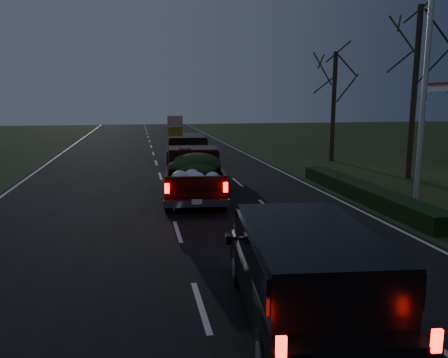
{
  "coord_description": "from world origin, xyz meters",
  "views": [
    {
      "loc": [
        -1.09,
        -12.86,
        3.99
      ],
      "look_at": [
        1.77,
        1.61,
        1.3
      ],
      "focal_mm": 35.0,
      "sensor_mm": 36.0,
      "label": 1
    }
  ],
  "objects": [
    {
      "name": "bare_tree_mid",
      "position": [
        12.5,
        7.0,
        6.35
      ],
      "size": [
        3.6,
        3.6,
        8.5
      ],
      "color": "black",
      "rests_on": "ground"
    },
    {
      "name": "road_asphalt",
      "position": [
        0.0,
        0.0,
        0.01
      ],
      "size": [
        14.0,
        120.0,
        0.02
      ],
      "primitive_type": "cube",
      "color": "black",
      "rests_on": "ground"
    },
    {
      "name": "light_pole",
      "position": [
        9.5,
        2.0,
        5.48
      ],
      "size": [
        0.5,
        0.9,
        9.16
      ],
      "color": "silver",
      "rests_on": "ground"
    },
    {
      "name": "bare_tree_far",
      "position": [
        11.5,
        14.0,
        5.23
      ],
      "size": [
        3.6,
        3.6,
        7.0
      ],
      "color": "black",
      "rests_on": "ground"
    },
    {
      "name": "pickup_truck",
      "position": [
        1.08,
        4.5,
        1.12
      ],
      "size": [
        2.71,
        5.9,
        3.0
      ],
      "rotation": [
        0.0,
        0.0,
        -0.09
      ],
      "color": "#330807",
      "rests_on": "ground"
    },
    {
      "name": "rear_suv",
      "position": [
        1.73,
        -6.05,
        1.12
      ],
      "size": [
        2.71,
        5.37,
        1.48
      ],
      "rotation": [
        0.0,
        0.0,
        -0.11
      ],
      "color": "black",
      "rests_on": "ground"
    },
    {
      "name": "ground",
      "position": [
        0.0,
        0.0,
        0.0
      ],
      "size": [
        120.0,
        120.0,
        0.0
      ],
      "primitive_type": "plane",
      "color": "black",
      "rests_on": "ground"
    },
    {
      "name": "hedge_row",
      "position": [
        7.8,
        3.0,
        0.3
      ],
      "size": [
        1.0,
        10.0,
        0.6
      ],
      "primitive_type": "cube",
      "color": "black",
      "rests_on": "ground"
    },
    {
      "name": "lead_suv",
      "position": [
        1.77,
        13.41,
        1.16
      ],
      "size": [
        2.51,
        5.46,
        1.54
      ],
      "rotation": [
        0.0,
        0.0,
        -0.05
      ],
      "color": "black",
      "rests_on": "ground"
    }
  ]
}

